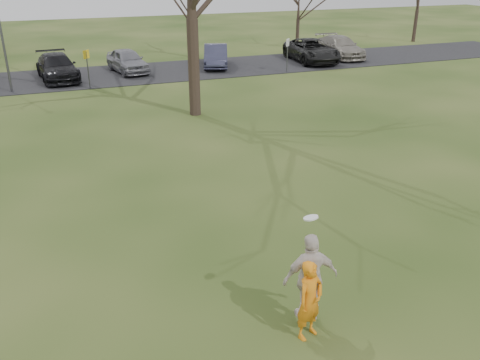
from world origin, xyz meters
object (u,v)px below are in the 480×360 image
(car_5, at_px, (216,56))
(car_7, at_px, (340,47))
(car_6, at_px, (312,50))
(car_4, at_px, (127,61))
(player_defender, at_px, (310,300))
(car_3, at_px, (57,67))
(catching_play, at_px, (310,278))

(car_5, xyz_separation_m, car_7, (9.46, 0.16, 0.03))
(car_6, bearing_deg, car_7, 19.70)
(car_4, bearing_deg, player_defender, -102.14)
(car_3, distance_m, car_4, 4.23)
(car_5, distance_m, catching_play, 25.81)
(player_defender, height_order, car_4, player_defender)
(car_3, height_order, car_7, car_7)
(car_3, distance_m, car_7, 19.37)
(car_5, distance_m, car_6, 6.78)
(car_5, relative_size, car_6, 0.79)
(car_5, bearing_deg, car_3, -159.31)
(car_7, xyz_separation_m, catching_play, (-15.88, -25.16, 0.28))
(car_7, bearing_deg, player_defender, -118.66)
(player_defender, bearing_deg, car_7, 36.19)
(player_defender, height_order, car_5, player_defender)
(car_4, distance_m, car_6, 12.50)
(car_3, relative_size, car_7, 0.99)
(car_3, bearing_deg, car_6, -6.26)
(car_3, xyz_separation_m, car_4, (4.19, 0.64, -0.01))
(car_3, relative_size, car_6, 0.92)
(car_6, bearing_deg, player_defender, -113.53)
(car_4, height_order, car_7, car_7)
(car_4, bearing_deg, catching_play, -101.78)
(car_7, bearing_deg, car_5, -175.51)
(car_3, bearing_deg, player_defender, -88.02)
(car_3, bearing_deg, car_4, 3.12)
(player_defender, relative_size, car_3, 0.32)
(car_5, bearing_deg, car_6, 13.77)
(player_defender, distance_m, car_5, 26.16)
(car_5, bearing_deg, player_defender, -86.03)
(car_4, xyz_separation_m, car_5, (5.71, -0.27, -0.01))
(car_6, xyz_separation_m, car_7, (2.71, 0.72, -0.02))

